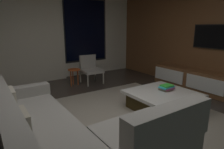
{
  "coord_description": "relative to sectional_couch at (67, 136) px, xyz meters",
  "views": [
    {
      "loc": [
        -1.64,
        -2.31,
        1.58
      ],
      "look_at": [
        0.46,
        0.8,
        0.66
      ],
      "focal_mm": 31.47,
      "sensor_mm": 36.0,
      "label": 1
    }
  ],
  "objects": [
    {
      "name": "side_stool",
      "position": [
        1.3,
        2.79,
        0.08
      ],
      "size": [
        0.32,
        0.32,
        0.46
      ],
      "color": "#BF4C1E",
      "rests_on": "floor"
    },
    {
      "name": "accent_chair_near_window",
      "position": [
        1.82,
        2.82,
        0.14
      ],
      "size": [
        0.56,
        0.58,
        0.78
      ],
      "color": "#B2ADA0",
      "rests_on": "floor"
    },
    {
      "name": "sectional_couch",
      "position": [
        0.0,
        0.0,
        0.0
      ],
      "size": [
        1.98,
        2.5,
        0.82
      ],
      "color": "gray",
      "rests_on": "floor"
    },
    {
      "name": "book_stack_on_coffee_table",
      "position": [
        2.21,
        0.37,
        0.12
      ],
      "size": [
        0.3,
        0.22,
        0.11
      ],
      "color": "#A18168",
      "rests_on": "coffee_table"
    },
    {
      "name": "media_console",
      "position": [
        3.68,
        0.28,
        -0.04
      ],
      "size": [
        0.46,
        3.1,
        0.52
      ],
      "color": "brown",
      "rests_on": "floor"
    },
    {
      "name": "back_wall_with_window",
      "position": [
        0.84,
        3.84,
        1.05
      ],
      "size": [
        6.6,
        0.3,
        2.7
      ],
      "color": "silver",
      "rests_on": "floor"
    },
    {
      "name": "mounted_tv",
      "position": [
        3.86,
        0.48,
        1.06
      ],
      "size": [
        0.05,
        0.97,
        0.56
      ],
      "color": "black"
    },
    {
      "name": "area_rug",
      "position": [
        1.25,
        0.13,
        -0.28
      ],
      "size": [
        3.2,
        3.8,
        0.01
      ],
      "primitive_type": "cube",
      "color": "gray",
      "rests_on": "floor"
    },
    {
      "name": "floor",
      "position": [
        0.9,
        0.23,
        -0.29
      ],
      "size": [
        9.2,
        9.2,
        0.0
      ],
      "primitive_type": "plane",
      "color": "#332B26"
    },
    {
      "name": "coffee_table",
      "position": [
        2.05,
        0.32,
        -0.1
      ],
      "size": [
        1.16,
        1.16,
        0.36
      ],
      "color": "#33270E",
      "rests_on": "floor"
    }
  ]
}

